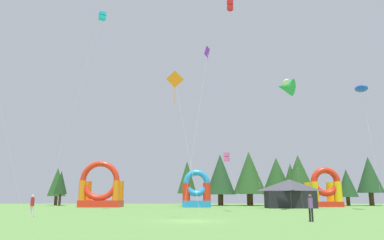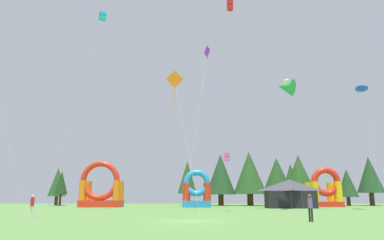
{
  "view_description": "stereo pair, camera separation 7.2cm",
  "coord_description": "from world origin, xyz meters",
  "px_view_note": "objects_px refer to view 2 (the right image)",
  "views": [
    {
      "loc": [
        0.64,
        -26.95,
        1.74
      ],
      "look_at": [
        0.0,
        13.93,
        10.18
      ],
      "focal_mm": 34.49,
      "sensor_mm": 36.0,
      "label": 1
    },
    {
      "loc": [
        0.71,
        -26.95,
        1.74
      ],
      "look_at": [
        0.0,
        13.93,
        10.18
      ],
      "focal_mm": 34.49,
      "sensor_mm": 36.0,
      "label": 2
    }
  ],
  "objects_px": {
    "kite_blue_parafoil": "(361,89)",
    "inflatable_orange_dome": "(324,192)",
    "kite_orange_diamond": "(175,81)",
    "inflatable_yellow_castle": "(101,191)",
    "inflatable_red_slide": "(197,194)",
    "kite_white_parafoil": "(286,82)",
    "person_far_side": "(32,204)",
    "kite_green_delta": "(285,87)",
    "kite_purple_diamond": "(208,53)",
    "kite_pink_box": "(227,157)",
    "kite_cyan_box": "(102,17)",
    "festival_tent": "(290,194)",
    "kite_red_box": "(230,6)",
    "person_midfield": "(310,205)"
  },
  "relations": [
    {
      "from": "kite_blue_parafoil",
      "to": "kite_orange_diamond",
      "type": "bearing_deg",
      "value": -142.16
    },
    {
      "from": "kite_pink_box",
      "to": "inflatable_orange_dome",
      "type": "bearing_deg",
      "value": 43.95
    },
    {
      "from": "kite_purple_diamond",
      "to": "inflatable_yellow_castle",
      "type": "height_order",
      "value": "kite_purple_diamond"
    },
    {
      "from": "kite_red_box",
      "to": "festival_tent",
      "type": "height_order",
      "value": "kite_red_box"
    },
    {
      "from": "kite_white_parafoil",
      "to": "inflatable_orange_dome",
      "type": "relative_size",
      "value": 2.62
    },
    {
      "from": "kite_pink_box",
      "to": "inflatable_red_slide",
      "type": "relative_size",
      "value": 1.21
    },
    {
      "from": "kite_red_box",
      "to": "inflatable_orange_dome",
      "type": "relative_size",
      "value": 3.6
    },
    {
      "from": "kite_cyan_box",
      "to": "festival_tent",
      "type": "relative_size",
      "value": 3.74
    },
    {
      "from": "kite_red_box",
      "to": "kite_green_delta",
      "type": "relative_size",
      "value": 1.29
    },
    {
      "from": "kite_white_parafoil",
      "to": "kite_pink_box",
      "type": "distance_m",
      "value": 12.55
    },
    {
      "from": "kite_orange_diamond",
      "to": "inflatable_red_slide",
      "type": "relative_size",
      "value": 2.0
    },
    {
      "from": "kite_purple_diamond",
      "to": "festival_tent",
      "type": "relative_size",
      "value": 3.12
    },
    {
      "from": "kite_pink_box",
      "to": "kite_green_delta",
      "type": "height_order",
      "value": "kite_green_delta"
    },
    {
      "from": "kite_blue_parafoil",
      "to": "inflatable_orange_dome",
      "type": "height_order",
      "value": "kite_blue_parafoil"
    },
    {
      "from": "inflatable_red_slide",
      "to": "kite_purple_diamond",
      "type": "bearing_deg",
      "value": -81.62
    },
    {
      "from": "kite_blue_parafoil",
      "to": "inflatable_orange_dome",
      "type": "bearing_deg",
      "value": 93.85
    },
    {
      "from": "inflatable_orange_dome",
      "to": "inflatable_yellow_castle",
      "type": "bearing_deg",
      "value": -175.73
    },
    {
      "from": "person_midfield",
      "to": "person_far_side",
      "type": "bearing_deg",
      "value": 26.33
    },
    {
      "from": "kite_orange_diamond",
      "to": "inflatable_yellow_castle",
      "type": "bearing_deg",
      "value": 114.19
    },
    {
      "from": "kite_red_box",
      "to": "inflatable_orange_dome",
      "type": "bearing_deg",
      "value": 55.12
    },
    {
      "from": "kite_pink_box",
      "to": "festival_tent",
      "type": "distance_m",
      "value": 14.9
    },
    {
      "from": "inflatable_orange_dome",
      "to": "person_far_side",
      "type": "bearing_deg",
      "value": -139.7
    },
    {
      "from": "kite_red_box",
      "to": "kite_pink_box",
      "type": "height_order",
      "value": "kite_red_box"
    },
    {
      "from": "kite_blue_parafoil",
      "to": "inflatable_red_slide",
      "type": "relative_size",
      "value": 2.86
    },
    {
      "from": "kite_cyan_box",
      "to": "inflatable_red_slide",
      "type": "relative_size",
      "value": 4.5
    },
    {
      "from": "kite_orange_diamond",
      "to": "inflatable_red_slide",
      "type": "xyz_separation_m",
      "value": [
        1.65,
        29.88,
        -8.85
      ]
    },
    {
      "from": "person_midfield",
      "to": "inflatable_orange_dome",
      "type": "bearing_deg",
      "value": -68.86
    },
    {
      "from": "kite_orange_diamond",
      "to": "person_midfield",
      "type": "xyz_separation_m",
      "value": [
        9.66,
        -2.59,
        -9.84
      ]
    },
    {
      "from": "kite_orange_diamond",
      "to": "kite_green_delta",
      "type": "bearing_deg",
      "value": 55.1
    },
    {
      "from": "kite_green_delta",
      "to": "inflatable_yellow_castle",
      "type": "xyz_separation_m",
      "value": [
        -27.45,
        10.11,
        -13.9
      ]
    },
    {
      "from": "kite_red_box",
      "to": "kite_purple_diamond",
      "type": "relative_size",
      "value": 1.06
    },
    {
      "from": "kite_red_box",
      "to": "inflatable_yellow_castle",
      "type": "relative_size",
      "value": 3.19
    },
    {
      "from": "kite_pink_box",
      "to": "inflatable_red_slide",
      "type": "height_order",
      "value": "kite_pink_box"
    },
    {
      "from": "kite_red_box",
      "to": "person_far_side",
      "type": "height_order",
      "value": "kite_red_box"
    },
    {
      "from": "kite_purple_diamond",
      "to": "person_far_side",
      "type": "relative_size",
      "value": 11.76
    },
    {
      "from": "kite_blue_parafoil",
      "to": "kite_pink_box",
      "type": "xyz_separation_m",
      "value": [
        -18.1,
        -1.98,
        -9.21
      ]
    },
    {
      "from": "inflatable_red_slide",
      "to": "inflatable_yellow_castle",
      "type": "bearing_deg",
      "value": 179.24
    },
    {
      "from": "kite_pink_box",
      "to": "inflatable_orange_dome",
      "type": "distance_m",
      "value": 24.13
    },
    {
      "from": "inflatable_yellow_castle",
      "to": "inflatable_orange_dome",
      "type": "distance_m",
      "value": 36.12
    },
    {
      "from": "kite_green_delta",
      "to": "person_midfield",
      "type": "relative_size",
      "value": 9.58
    },
    {
      "from": "inflatable_orange_dome",
      "to": "kite_pink_box",
      "type": "bearing_deg",
      "value": -136.05
    },
    {
      "from": "kite_orange_diamond",
      "to": "inflatable_yellow_castle",
      "type": "xyz_separation_m",
      "value": [
        -13.52,
        30.08,
        -8.42
      ]
    },
    {
      "from": "inflatable_orange_dome",
      "to": "festival_tent",
      "type": "bearing_deg",
      "value": -138.51
    },
    {
      "from": "kite_cyan_box",
      "to": "inflatable_orange_dome",
      "type": "bearing_deg",
      "value": 25.88
    },
    {
      "from": "kite_white_parafoil",
      "to": "kite_purple_diamond",
      "type": "relative_size",
      "value": 0.77
    },
    {
      "from": "person_far_side",
      "to": "kite_green_delta",
      "type": "bearing_deg",
      "value": 33.68
    },
    {
      "from": "person_far_side",
      "to": "festival_tent",
      "type": "height_order",
      "value": "festival_tent"
    },
    {
      "from": "kite_purple_diamond",
      "to": "festival_tent",
      "type": "xyz_separation_m",
      "value": [
        12.04,
        7.83,
        -18.82
      ]
    },
    {
      "from": "kite_orange_diamond",
      "to": "kite_pink_box",
      "type": "xyz_separation_m",
      "value": [
        5.38,
        16.26,
        -4.53
      ]
    },
    {
      "from": "kite_cyan_box",
      "to": "inflatable_orange_dome",
      "type": "xyz_separation_m",
      "value": [
        33.43,
        16.22,
        -22.97
      ]
    }
  ]
}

